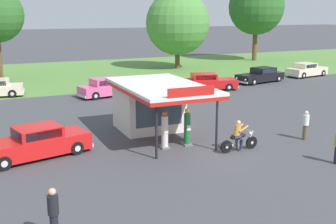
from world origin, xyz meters
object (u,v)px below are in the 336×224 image
at_px(featured_classic_sedan, 35,143).
at_px(motorcycle_with_rider, 239,138).
at_px(gas_pump_nearside, 165,131).
at_px(parked_car_back_row_far_left, 261,76).
at_px(parked_car_second_row_spare, 108,88).
at_px(bystander_standing_back_lot, 53,213).
at_px(gas_pump_offside, 187,129).
at_px(parked_car_back_row_centre, 207,82).
at_px(bystander_admiring_sedan, 306,125).
at_px(parked_car_back_row_right, 306,70).

bearing_deg(featured_classic_sedan, motorcycle_with_rider, -18.28).
height_order(gas_pump_nearside, parked_car_back_row_far_left, gas_pump_nearside).
bearing_deg(gas_pump_nearside, parked_car_back_row_far_left, 42.09).
relative_size(parked_car_second_row_spare, bystander_standing_back_lot, 3.11).
xyz_separation_m(gas_pump_nearside, gas_pump_offside, (1.27, 0.00, 0.00)).
relative_size(motorcycle_with_rider, featured_classic_sedan, 0.39).
bearing_deg(featured_classic_sedan, parked_car_back_row_centre, 37.64).
relative_size(motorcycle_with_rider, bystander_standing_back_lot, 1.28).
bearing_deg(motorcycle_with_rider, bystander_admiring_sedan, 2.09).
distance_m(motorcycle_with_rider, parked_car_second_row_spare, 16.51).
distance_m(gas_pump_nearside, bystander_standing_back_lot, 9.66).
height_order(motorcycle_with_rider, parked_car_back_row_centre, motorcycle_with_rider).
bearing_deg(bystander_admiring_sedan, gas_pump_offside, 164.97).
relative_size(parked_car_back_row_far_left, bystander_admiring_sedan, 3.44).
height_order(parked_car_back_row_centre, bystander_standing_back_lot, bystander_standing_back_lot).
bearing_deg(gas_pump_offside, bystander_standing_back_lot, -138.94).
bearing_deg(bystander_standing_back_lot, parked_car_second_row_spare, 69.59).
height_order(parked_car_back_row_far_left, parked_car_back_row_centre, parked_car_back_row_centre).
distance_m(featured_classic_sedan, parked_car_back_row_centre, 20.61).
bearing_deg(motorcycle_with_rider, bystander_standing_back_lot, -152.87).
bearing_deg(parked_car_back_row_right, parked_car_back_row_far_left, -169.54).
bearing_deg(parked_car_second_row_spare, featured_classic_sedan, -119.45).
relative_size(gas_pump_offside, parked_car_back_row_right, 0.39).
xyz_separation_m(parked_car_back_row_far_left, parked_car_back_row_right, (6.77, 1.25, 0.01)).
relative_size(gas_pump_offside, parked_car_back_row_far_left, 0.36).
bearing_deg(gas_pump_offside, parked_car_second_row_spare, 89.92).
bearing_deg(parked_car_second_row_spare, parked_car_back_row_centre, -4.52).
height_order(featured_classic_sedan, parked_car_back_row_centre, featured_classic_sedan).
height_order(gas_pump_offside, parked_car_back_row_far_left, gas_pump_offside).
xyz_separation_m(gas_pump_nearside, bystander_standing_back_lot, (-6.71, -6.95, 0.01)).
height_order(parked_car_back_row_right, bystander_admiring_sedan, bystander_admiring_sedan).
height_order(motorcycle_with_rider, featured_classic_sedan, motorcycle_with_rider).
height_order(featured_classic_sedan, parked_car_back_row_right, featured_classic_sedan).
bearing_deg(parked_car_back_row_right, gas_pump_offside, -143.62).
distance_m(gas_pump_nearside, parked_car_back_row_far_left, 22.70).
bearing_deg(gas_pump_offside, featured_classic_sedan, 170.44).
distance_m(gas_pump_offside, featured_classic_sedan, 7.59).
distance_m(parked_car_second_row_spare, bystander_admiring_sedan, 17.42).
relative_size(gas_pump_offside, featured_classic_sedan, 0.35).
relative_size(featured_classic_sedan, bystander_admiring_sedan, 3.48).
bearing_deg(gas_pump_offside, bystander_admiring_sedan, -15.03).
bearing_deg(parked_car_second_row_spare, bystander_standing_back_lot, -110.41).
bearing_deg(bystander_admiring_sedan, parked_car_back_row_centre, 80.82).
height_order(motorcycle_with_rider, parked_car_second_row_spare, motorcycle_with_rider).
relative_size(gas_pump_nearside, bystander_admiring_sedan, 1.22).
height_order(bystander_admiring_sedan, bystander_standing_back_lot, bystander_standing_back_lot).
bearing_deg(motorcycle_with_rider, parked_car_back_row_centre, 66.34).
bearing_deg(bystander_admiring_sedan, parked_car_back_row_far_left, 61.33).
relative_size(parked_car_back_row_far_left, parked_car_back_row_centre, 1.01).
xyz_separation_m(parked_car_second_row_spare, bystander_admiring_sedan, (6.31, -16.24, 0.15)).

